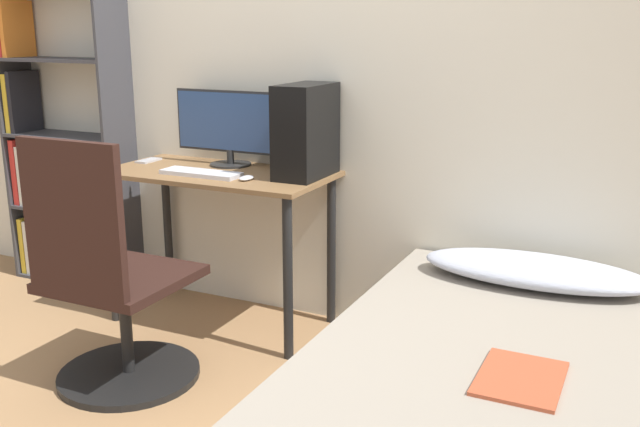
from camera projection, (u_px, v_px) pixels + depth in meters
wall_back at (299, 69)px, 3.45m from camera, size 8.00×0.05×2.50m
desk at (219, 197)px, 3.47m from camera, size 1.10×0.56×0.77m
bookshelf at (52, 144)px, 4.07m from camera, size 0.77×0.26×1.70m
office_chair at (111, 297)px, 2.88m from camera, size 0.59×0.59×1.06m
bed at (491, 416)px, 2.34m from camera, size 1.19×1.95×0.44m
pillow at (535, 271)px, 2.89m from camera, size 0.91×0.36×0.11m
magazine at (520, 378)px, 2.11m from camera, size 0.24×0.32×0.01m
monitor at (230, 126)px, 3.53m from camera, size 0.62×0.21×0.37m
keyboard at (201, 173)px, 3.34m from camera, size 0.40×0.12×0.02m
pc_tower at (306, 131)px, 3.26m from camera, size 0.18×0.36×0.43m
mouse at (246, 178)px, 3.24m from camera, size 0.06×0.09×0.02m
phone at (149, 160)px, 3.68m from camera, size 0.07×0.14×0.01m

